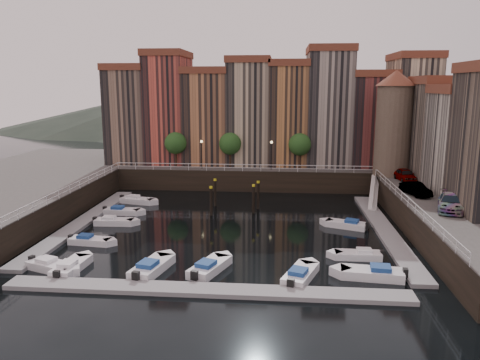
# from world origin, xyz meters

# --- Properties ---
(ground) EXTENTS (200.00, 200.00, 0.00)m
(ground) POSITION_xyz_m (0.00, 0.00, 0.00)
(ground) COLOR black
(ground) RESTS_ON ground
(quay_far) EXTENTS (80.00, 20.00, 3.00)m
(quay_far) POSITION_xyz_m (0.00, 26.00, 1.50)
(quay_far) COLOR black
(quay_far) RESTS_ON ground
(dock_left) EXTENTS (2.00, 28.00, 0.35)m
(dock_left) POSITION_xyz_m (-16.20, -1.00, 0.17)
(dock_left) COLOR gray
(dock_left) RESTS_ON ground
(dock_right) EXTENTS (2.00, 28.00, 0.35)m
(dock_right) POSITION_xyz_m (16.20, -1.00, 0.17)
(dock_right) COLOR gray
(dock_right) RESTS_ON ground
(dock_near) EXTENTS (30.00, 2.00, 0.35)m
(dock_near) POSITION_xyz_m (0.00, -17.00, 0.17)
(dock_near) COLOR gray
(dock_near) RESTS_ON ground
(mountains) EXTENTS (145.00, 100.00, 18.00)m
(mountains) POSITION_xyz_m (1.72, 110.00, 7.92)
(mountains) COLOR #2D382D
(mountains) RESTS_ON ground
(far_terrace) EXTENTS (48.70, 10.30, 17.50)m
(far_terrace) POSITION_xyz_m (3.31, 23.50, 10.95)
(far_terrace) COLOR #826653
(far_terrace) RESTS_ON quay_far
(right_terrace) EXTENTS (9.30, 24.30, 14.00)m
(right_terrace) POSITION_xyz_m (26.50, 3.80, 9.56)
(right_terrace) COLOR #716455
(right_terrace) RESTS_ON quay_right
(corner_tower) EXTENTS (5.20, 5.20, 13.80)m
(corner_tower) POSITION_xyz_m (20.00, 14.50, 10.19)
(corner_tower) COLOR #6B5B4C
(corner_tower) RESTS_ON quay_right
(promenade_trees) EXTENTS (21.20, 3.20, 5.20)m
(promenade_trees) POSITION_xyz_m (-1.33, 18.20, 6.58)
(promenade_trees) COLOR black
(promenade_trees) RESTS_ON quay_far
(street_lamps) EXTENTS (10.36, 0.36, 4.18)m
(street_lamps) POSITION_xyz_m (-1.00, 17.20, 5.90)
(street_lamps) COLOR black
(street_lamps) RESTS_ON quay_far
(railings) EXTENTS (36.08, 34.04, 0.52)m
(railings) POSITION_xyz_m (0.00, 4.88, 3.79)
(railings) COLOR white
(railings) RESTS_ON ground
(gangway) EXTENTS (2.78, 8.32, 3.73)m
(gangway) POSITION_xyz_m (17.10, 10.00, 1.92)
(gangway) COLOR white
(gangway) RESTS_ON ground
(mooring_pilings) EXTENTS (5.78, 4.73, 3.78)m
(mooring_pilings) POSITION_xyz_m (-0.12, 5.80, 1.65)
(mooring_pilings) COLOR black
(mooring_pilings) RESTS_ON ground
(boat_left_0) EXTENTS (4.68, 3.06, 1.06)m
(boat_left_0) POSITION_xyz_m (-13.27, -13.96, 0.36)
(boat_left_0) COLOR white
(boat_left_0) RESTS_ON ground
(boat_left_1) EXTENTS (4.28, 1.91, 0.97)m
(boat_left_1) POSITION_xyz_m (-12.72, -7.44, 0.33)
(boat_left_1) COLOR white
(boat_left_1) RESTS_ON ground
(boat_left_2) EXTENTS (4.41, 1.76, 1.01)m
(boat_left_2) POSITION_xyz_m (-12.68, -1.09, 0.34)
(boat_left_2) COLOR white
(boat_left_2) RESTS_ON ground
(boat_left_3) EXTENTS (4.45, 1.81, 1.01)m
(boat_left_3) POSITION_xyz_m (-13.24, 3.15, 0.34)
(boat_left_3) COLOR white
(boat_left_3) RESTS_ON ground
(boat_left_4) EXTENTS (4.78, 2.65, 1.07)m
(boat_left_4) POSITION_xyz_m (-13.06, 8.44, 0.36)
(boat_left_4) COLOR white
(boat_left_4) RESTS_ON ground
(boat_right_0) EXTENTS (5.17, 2.31, 1.17)m
(boat_right_0) POSITION_xyz_m (12.75, -13.33, 0.39)
(boat_right_0) COLOR white
(boat_right_0) RESTS_ON ground
(boat_right_1) EXTENTS (4.22, 1.54, 0.97)m
(boat_right_1) POSITION_xyz_m (12.31, -9.09, 0.33)
(boat_right_1) COLOR white
(boat_right_1) RESTS_ON ground
(boat_right_2) EXTENTS (4.57, 3.08, 1.03)m
(boat_right_2) POSITION_xyz_m (12.51, 0.01, 0.35)
(boat_right_2) COLOR white
(boat_right_2) RESTS_ON ground
(boat_near_0) EXTENTS (1.97, 4.65, 1.05)m
(boat_near_0) POSITION_xyz_m (-11.55, -13.99, 0.36)
(boat_near_0) COLOR white
(boat_near_0) RESTS_ON ground
(boat_near_1) EXTENTS (2.92, 5.30, 1.19)m
(boat_near_1) POSITION_xyz_m (-4.94, -13.66, 0.40)
(boat_near_1) COLOR white
(boat_near_1) RESTS_ON ground
(boat_near_2) EXTENTS (3.31, 5.05, 1.14)m
(boat_near_2) POSITION_xyz_m (-0.29, -13.18, 0.38)
(boat_near_2) COLOR white
(boat_near_2) RESTS_ON ground
(boat_near_3) EXTENTS (3.21, 4.96, 1.12)m
(boat_near_3) POSITION_xyz_m (7.01, -14.07, 0.38)
(boat_near_3) COLOR white
(boat_near_3) RESTS_ON ground
(car_a) EXTENTS (2.19, 4.66, 1.54)m
(car_a) POSITION_xyz_m (20.91, 10.56, 3.77)
(car_a) COLOR gray
(car_a) RESTS_ON quay_right
(car_b) EXTENTS (2.79, 4.54, 1.41)m
(car_b) POSITION_xyz_m (20.02, 2.55, 3.71)
(car_b) COLOR gray
(car_b) RESTS_ON quay_right
(car_c) EXTENTS (3.79, 5.89, 1.59)m
(car_c) POSITION_xyz_m (21.57, -3.65, 3.79)
(car_c) COLOR gray
(car_c) RESTS_ON quay_right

